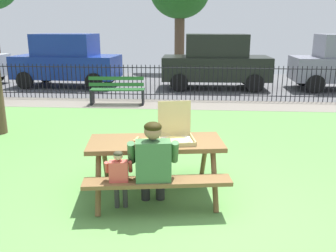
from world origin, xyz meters
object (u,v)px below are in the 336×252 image
at_px(pizza_box_open, 176,134).
at_px(parked_car_center, 216,61).
at_px(child_at_table, 119,175).
at_px(picnic_table_foreground, 156,153).
at_px(pizza_slice_on_table, 144,140).
at_px(parked_car_left, 67,60).
at_px(park_bench_center, 117,91).
at_px(adult_at_table, 153,162).

xyz_separation_m(pizza_box_open, parked_car_center, (0.96, 8.97, 0.15)).
xyz_separation_m(child_at_table, parked_car_center, (1.61, 9.61, 0.50)).
distance_m(pizza_box_open, parked_car_center, 9.02).
distance_m(picnic_table_foreground, pizza_slice_on_table, 0.24).
bearing_deg(parked_car_left, pizza_slice_on_table, -64.70).
relative_size(pizza_slice_on_table, child_at_table, 0.33).
distance_m(picnic_table_foreground, pizza_box_open, 0.39).
bearing_deg(park_bench_center, adult_at_table, -73.91).
height_order(pizza_slice_on_table, parked_car_left, parked_car_left).
xyz_separation_m(pizza_box_open, child_at_table, (-0.65, -0.64, -0.35)).
bearing_deg(adult_at_table, parked_car_center, 82.79).
bearing_deg(parked_car_left, park_bench_center, -50.58).
height_order(child_at_table, parked_car_center, parked_car_center).
relative_size(picnic_table_foreground, pizza_box_open, 3.60).
bearing_deg(pizza_slice_on_table, parked_car_center, 81.19).
xyz_separation_m(pizza_slice_on_table, adult_at_table, (0.19, -0.52, -0.12)).
height_order(park_bench_center, parked_car_left, parked_car_left).
bearing_deg(pizza_box_open, pizza_slice_on_table, -175.87).
bearing_deg(pizza_box_open, adult_at_table, -114.28).
xyz_separation_m(picnic_table_foreground, child_at_table, (-0.38, -0.59, -0.09)).
distance_m(child_at_table, parked_car_center, 9.76).
relative_size(pizza_slice_on_table, parked_car_left, 0.07).
bearing_deg(park_bench_center, parked_car_center, 46.43).
height_order(pizza_box_open, parked_car_left, parked_car_left).
bearing_deg(adult_at_table, park_bench_center, 106.09).
bearing_deg(pizza_slice_on_table, adult_at_table, -69.77).
bearing_deg(child_at_table, adult_at_table, 12.25).
relative_size(picnic_table_foreground, parked_car_left, 0.50).
distance_m(pizza_slice_on_table, parked_car_center, 9.11).
height_order(parked_car_left, parked_car_center, same).
bearing_deg(adult_at_table, pizza_box_open, 65.72).
distance_m(adult_at_table, parked_car_left, 10.51).
xyz_separation_m(pizza_slice_on_table, park_bench_center, (-1.64, 5.82, -0.36)).
distance_m(picnic_table_foreground, parked_car_center, 9.11).
height_order(adult_at_table, parked_car_left, parked_car_left).
bearing_deg(pizza_box_open, park_bench_center, 109.73).
relative_size(picnic_table_foreground, pizza_slice_on_table, 7.23).
relative_size(picnic_table_foreground, parked_car_center, 0.51).
xyz_separation_m(pizza_box_open, pizza_slice_on_table, (-0.44, -0.03, -0.09)).
relative_size(picnic_table_foreground, adult_at_table, 1.68).
xyz_separation_m(pizza_box_open, parked_car_left, (-4.69, 8.97, 0.15)).
distance_m(child_at_table, park_bench_center, 6.58).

